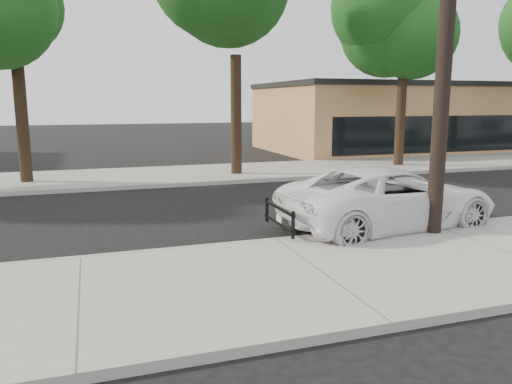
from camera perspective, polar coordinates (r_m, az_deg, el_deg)
ground at (r=12.80m, az=-1.05°, el=-3.58°), size 120.00×120.00×0.00m
near_sidewalk at (r=8.94m, az=7.35°, el=-9.37°), size 90.00×4.40×0.15m
far_sidewalk at (r=20.91m, az=-8.05°, el=1.97°), size 90.00×5.00×0.15m
curb_near at (r=10.87m, az=2.29°, el=-5.72°), size 90.00×0.12×0.16m
building_main at (r=34.15m, az=16.98°, el=8.07°), size 18.00×10.00×4.00m
utility_pole at (r=11.83m, az=20.96°, el=17.55°), size 1.40×0.34×9.00m
tree_b at (r=20.26m, az=-25.52°, el=18.09°), size 4.34×4.20×8.45m
tree_c at (r=20.74m, az=-1.63°, el=20.97°), size 4.96×4.80×9.55m
tree_d at (r=24.43m, az=17.28°, el=17.61°), size 4.50×4.35×8.75m
police_cruiser at (r=12.57m, az=14.95°, el=-0.64°), size 5.72×3.13×1.52m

